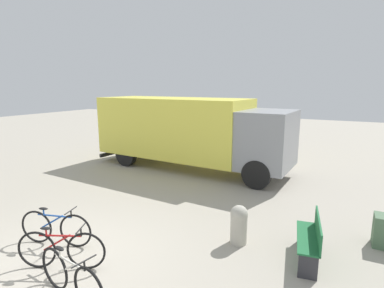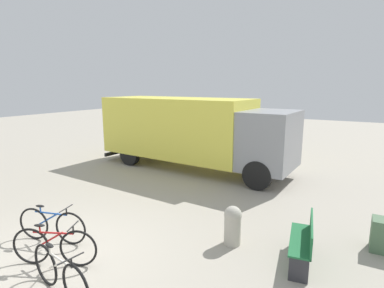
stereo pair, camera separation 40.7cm
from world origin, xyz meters
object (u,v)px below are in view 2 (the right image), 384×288
Objects in this scene: delivery_truck at (191,129)px; bicycle_middle at (54,246)px; bicycle_near at (52,225)px; bicycle_far at (60,274)px; bollard_near_bench at (233,224)px; park_bench at (304,240)px.

bicycle_middle is at bearing -77.29° from delivery_truck.
delivery_truck is 5.11× the size of bicycle_near.
bicycle_middle is 0.93× the size of bicycle_far.
delivery_truck is 7.72m from bicycle_middle.
delivery_truck reaches higher than bollard_near_bench.
bicycle_near is 1.02m from bicycle_middle.
bicycle_far is (1.70, -1.08, 0.00)m from bicycle_near.
delivery_truck reaches higher than bicycle_middle.
park_bench reaches higher than bicycle_far.
bicycle_near is 0.98× the size of bicycle_far.
delivery_truck is at bearing 38.85° from park_bench.
bollard_near_bench is at bearing 17.58° from bicycle_middle.
bicycle_middle is 3.67m from bollard_near_bench.
delivery_truck is 6.51m from bollard_near_bench.
bicycle_far is at bearing -122.02° from bollard_near_bench.
bicycle_far is (-3.37, -2.99, -0.09)m from park_bench.
bicycle_near is 1.05× the size of bicycle_middle.
bicycle_near is at bearing 122.19° from bicycle_middle.
park_bench is at bearing 5.05° from bicycle_near.
bicycle_middle is at bearing -137.80° from bollard_near_bench.
park_bench is (5.43, -5.04, -1.18)m from delivery_truck.
bicycle_middle and bicycle_far have the same top height.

